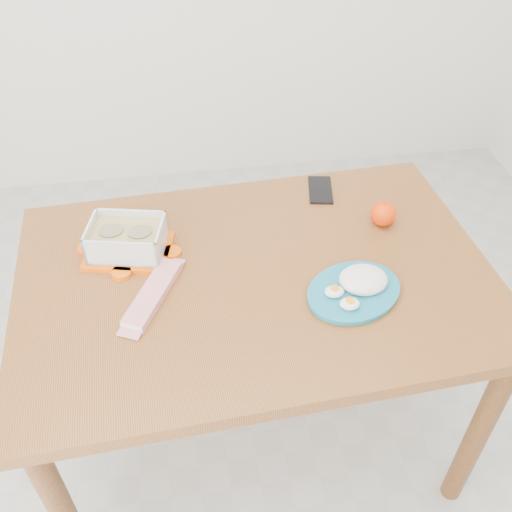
{
  "coord_description": "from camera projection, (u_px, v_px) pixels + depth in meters",
  "views": [
    {
      "loc": [
        -0.05,
        -0.96,
        1.79
      ],
      "look_at": [
        0.11,
        0.11,
        0.81
      ],
      "focal_mm": 40.0,
      "sensor_mm": 36.0,
      "label": 1
    }
  ],
  "objects": [
    {
      "name": "food_container",
      "position": [
        127.0,
        240.0,
        1.53
      ],
      "size": [
        0.25,
        0.21,
        0.09
      ],
      "rotation": [
        0.0,
        0.0,
        -0.21
      ],
      "color": "#FF5E07",
      "rests_on": "dining_table"
    },
    {
      "name": "orange_fruit",
      "position": [
        383.0,
        214.0,
        1.63
      ],
      "size": [
        0.07,
        0.07,
        0.07
      ],
      "primitive_type": "sphere",
      "color": "#FF4705",
      "rests_on": "dining_table"
    },
    {
      "name": "smartphone",
      "position": [
        320.0,
        190.0,
        1.77
      ],
      "size": [
        0.09,
        0.15,
        0.01
      ],
      "primitive_type": "cube",
      "rotation": [
        0.0,
        0.0,
        -0.18
      ],
      "color": "black",
      "rests_on": "dining_table"
    },
    {
      "name": "ground",
      "position": [
        227.0,
        461.0,
        1.91
      ],
      "size": [
        3.5,
        3.5,
        0.0
      ],
      "primitive_type": "plane",
      "color": "#B7B7B2",
      "rests_on": "ground"
    },
    {
      "name": "rice_plate",
      "position": [
        357.0,
        286.0,
        1.43
      ],
      "size": [
        0.33,
        0.33,
        0.07
      ],
      "rotation": [
        0.0,
        0.0,
        0.44
      ],
      "color": "teal",
      "rests_on": "dining_table"
    },
    {
      "name": "candy_bar",
      "position": [
        153.0,
        294.0,
        1.43
      ],
      "size": [
        0.16,
        0.24,
        0.02
      ],
      "primitive_type": "cube",
      "rotation": [
        0.0,
        0.0,
        1.12
      ],
      "color": "red",
      "rests_on": "dining_table"
    },
    {
      "name": "dining_table",
      "position": [
        256.0,
        298.0,
        1.56
      ],
      "size": [
        1.29,
        0.9,
        0.75
      ],
      "rotation": [
        0.0,
        0.0,
        0.06
      ],
      "color": "brown",
      "rests_on": "ground"
    }
  ]
}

